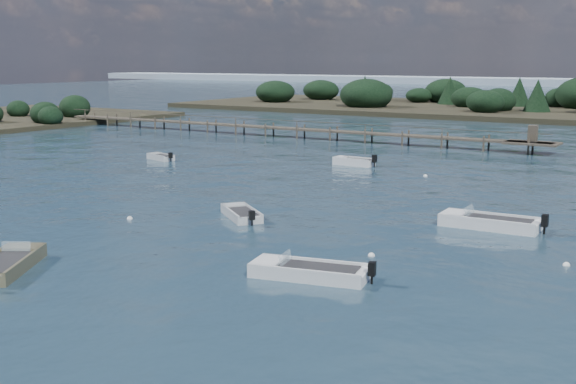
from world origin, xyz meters
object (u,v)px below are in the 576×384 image
Objects in this scene: tender_far_grey at (161,158)px; dinghy_mid_white_b at (489,224)px; dinghy_near_olive at (8,266)px; dinghy_mid_grey at (241,215)px; dinghy_mid_white_a at (309,274)px; jetty at (301,129)px; tender_far_white at (354,163)px.

dinghy_mid_white_b is at bearing -17.83° from tender_far_grey.
dinghy_near_olive is 13.93m from dinghy_mid_grey.
dinghy_mid_white_a is at bearing 27.52° from dinghy_near_olive.
dinghy_mid_white_b is 1.05× the size of dinghy_mid_white_a.
jetty reaches higher than dinghy_mid_grey.
dinghy_mid_white_b is at bearing 74.10° from dinghy_mid_white_a.
jetty is (-14.88, 15.89, 0.80)m from tender_far_white.
tender_far_white is at bearing 92.46° from dinghy_near_olive.
jetty is (-18.81, 37.63, 0.84)m from dinghy_mid_grey.
dinghy_mid_white_a is (12.96, -29.50, -0.03)m from tender_far_white.
dinghy_mid_grey is 25.44m from tender_far_grey.
tender_far_grey is (-29.14, 23.35, -0.01)m from dinghy_mid_white_a.
tender_far_grey is 0.05× the size of jetty.
dinghy_mid_white_b is 24.07m from dinghy_near_olive.
dinghy_near_olive is (-15.08, -18.76, -0.02)m from dinghy_mid_white_b.
jetty reaches higher than dinghy_near_olive.
tender_far_white is 21.79m from jetty.
tender_far_white reaches higher than dinghy_near_olive.
jetty is (-31.49, 32.59, 0.80)m from dinghy_mid_white_b.
dinghy_mid_white_b is 1.69× the size of tender_far_grey.
dinghy_mid_white_a is 0.08× the size of jetty.
dinghy_mid_white_a is (9.03, -7.76, 0.02)m from dinghy_mid_grey.
dinghy_mid_white_a is at bearing -40.66° from dinghy_mid_grey.
tender_far_white is 0.06× the size of jetty.
dinghy_near_olive reaches higher than dinghy_mid_grey.
dinghy_mid_white_b is 0.09× the size of jetty.
dinghy_mid_white_b reaches higher than tender_far_white.
dinghy_mid_grey reaches higher than tender_far_grey.
tender_far_white reaches higher than tender_far_grey.
dinghy_near_olive is at bearing -58.86° from tender_far_grey.
dinghy_mid_white_a is at bearing -58.48° from jetty.
tender_far_grey is (-32.79, 10.55, -0.03)m from dinghy_mid_white_b.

